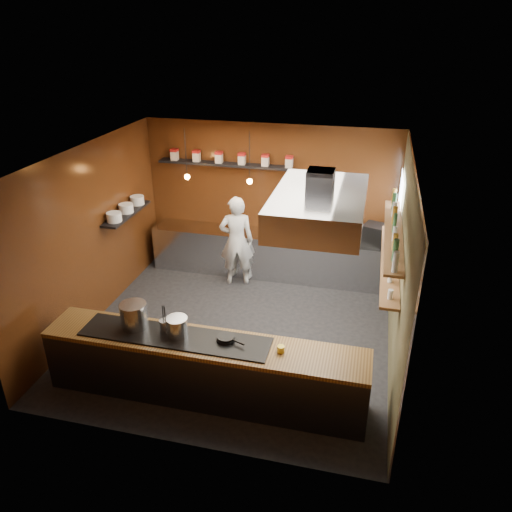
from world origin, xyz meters
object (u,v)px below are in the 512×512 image
(stockpot_large, at_px, (134,315))
(chef, at_px, (236,241))
(espresso_machine, at_px, (375,235))
(stockpot_small, at_px, (177,327))
(extractor_hood, at_px, (319,206))

(stockpot_large, relative_size, chef, 0.21)
(espresso_machine, bearing_deg, stockpot_large, -112.35)
(stockpot_large, distance_m, chef, 3.27)
(stockpot_small, bearing_deg, espresso_machine, 56.39)
(chef, bearing_deg, extractor_hood, 114.76)
(extractor_hood, relative_size, chef, 1.12)
(extractor_hood, distance_m, stockpot_small, 2.49)
(extractor_hood, xyz_separation_m, stockpot_large, (-2.31, -1.12, -1.39))
(extractor_hood, distance_m, chef, 3.18)
(extractor_hood, bearing_deg, espresso_machine, 72.45)
(stockpot_large, bearing_deg, stockpot_small, -5.17)
(espresso_machine, bearing_deg, stockpot_small, -105.50)
(stockpot_large, relative_size, espresso_machine, 0.91)
(stockpot_large, xyz_separation_m, stockpot_small, (0.65, -0.06, -0.04))
(stockpot_large, height_order, espresso_machine, espresso_machine)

